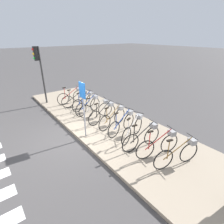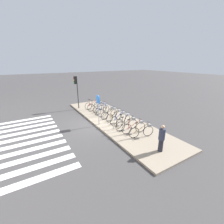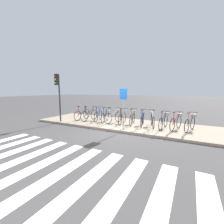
{
  "view_description": "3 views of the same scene",
  "coord_description": "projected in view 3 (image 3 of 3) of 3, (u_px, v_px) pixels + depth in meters",
  "views": [
    {
      "loc": [
        5.92,
        -2.66,
        4.03
      ],
      "look_at": [
        1.15,
        1.02,
        1.33
      ],
      "focal_mm": 28.0,
      "sensor_mm": 36.0,
      "label": 1
    },
    {
      "loc": [
        10.15,
        -4.42,
        4.82
      ],
      "look_at": [
        0.9,
        1.12,
        1.16
      ],
      "focal_mm": 24.0,
      "sensor_mm": 36.0,
      "label": 2
    },
    {
      "loc": [
        3.58,
        -7.28,
        2.31
      ],
      "look_at": [
        -0.84,
        1.07,
        0.95
      ],
      "focal_mm": 24.0,
      "sensor_mm": 36.0,
      "label": 3
    }
  ],
  "objects": [
    {
      "name": "ground_plane",
      "position": [
        116.0,
        132.0,
        8.36
      ],
      "size": [
        120.0,
        120.0,
        0.0
      ],
      "primitive_type": "plane",
      "color": "#423F3F"
    },
    {
      "name": "sidewalk",
      "position": [
        128.0,
        125.0,
        9.93
      ],
      "size": [
        13.13,
        3.61,
        0.12
      ],
      "color": "gray",
      "rests_on": "ground_plane"
    },
    {
      "name": "parked_bicycle_0",
      "position": [
        83.0,
        113.0,
        11.37
      ],
      "size": [
        0.46,
        1.73,
        1.06
      ],
      "color": "black",
      "rests_on": "sidewalk"
    },
    {
      "name": "parked_bicycle_1",
      "position": [
        90.0,
        114.0,
        11.07
      ],
      "size": [
        0.49,
        1.71,
        1.06
      ],
      "color": "black",
      "rests_on": "sidewalk"
    },
    {
      "name": "parked_bicycle_2",
      "position": [
        99.0,
        114.0,
        10.91
      ],
      "size": [
        0.58,
        1.68,
        1.06
      ],
      "color": "black",
      "rests_on": "sidewalk"
    },
    {
      "name": "parked_bicycle_3",
      "position": [
        105.0,
        115.0,
        10.51
      ],
      "size": [
        0.54,
        1.69,
        1.06
      ],
      "color": "black",
      "rests_on": "sidewalk"
    },
    {
      "name": "parked_bicycle_4",
      "position": [
        115.0,
        116.0,
        10.25
      ],
      "size": [
        0.69,
        1.64,
        1.06
      ],
      "color": "black",
      "rests_on": "sidewalk"
    },
    {
      "name": "parked_bicycle_5",
      "position": [
        123.0,
        117.0,
        9.93
      ],
      "size": [
        0.46,
        1.72,
        1.06
      ],
      "color": "black",
      "rests_on": "sidewalk"
    },
    {
      "name": "parked_bicycle_6",
      "position": [
        133.0,
        117.0,
        9.69
      ],
      "size": [
        0.48,
        1.71,
        1.06
      ],
      "color": "black",
      "rests_on": "sidewalk"
    },
    {
      "name": "parked_bicycle_7",
      "position": [
        143.0,
        118.0,
        9.36
      ],
      "size": [
        0.5,
        1.7,
        1.06
      ],
      "color": "black",
      "rests_on": "sidewalk"
    },
    {
      "name": "parked_bicycle_8",
      "position": [
        152.0,
        119.0,
        9.12
      ],
      "size": [
        0.67,
        1.65,
        1.06
      ],
      "color": "black",
      "rests_on": "sidewalk"
    },
    {
      "name": "parked_bicycle_9",
      "position": [
        164.0,
        121.0,
        8.65
      ],
      "size": [
        0.46,
        1.72,
        1.06
      ],
      "color": "black",
      "rests_on": "sidewalk"
    },
    {
      "name": "parked_bicycle_10",
      "position": [
        176.0,
        121.0,
        8.43
      ],
      "size": [
        0.6,
        1.68,
        1.06
      ],
      "color": "black",
      "rests_on": "sidewalk"
    },
    {
      "name": "parked_bicycle_11",
      "position": [
        191.0,
        122.0,
        8.16
      ],
      "size": [
        0.62,
        1.67,
        1.06
      ],
      "color": "black",
      "rests_on": "sidewalk"
    },
    {
      "name": "traffic_light",
      "position": [
        58.0,
        88.0,
        10.36
      ],
      "size": [
        0.24,
        0.4,
        3.31
      ],
      "color": "#2D2D2D",
      "rests_on": "sidewalk"
    },
    {
      "name": "sign_post",
      "position": [
        123.0,
        102.0,
        8.24
      ],
      "size": [
        0.44,
        0.07,
        2.3
      ],
      "color": "#99999E",
      "rests_on": "sidewalk"
    }
  ]
}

